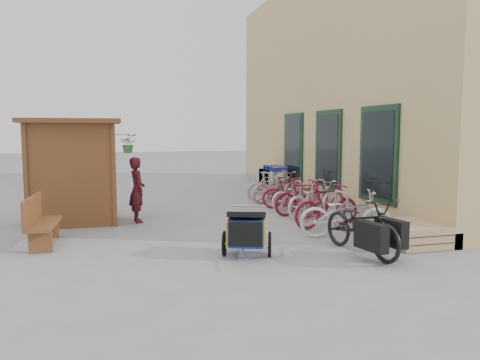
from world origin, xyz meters
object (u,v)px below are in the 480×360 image
object	(u,v)px
shopping_carts	(271,177)
bike_4	(298,195)
child_trailer	(247,229)
bike_5	(288,192)
person_kiosk	(137,190)
kiosk	(69,156)
bike_3	(302,197)
pallet_stack	(410,233)
bench	(40,221)
cargo_bike	(363,226)
bike_1	(327,206)
bike_6	(277,187)
bike_0	(346,214)
bike_7	(271,186)
bike_2	(314,199)

from	to	relation	value
shopping_carts	bike_4	size ratio (longest dim) A/B	1.14
child_trailer	bike_5	distance (m)	5.09
person_kiosk	bike_5	xyz separation A→B (m)	(4.13, 0.88, -0.32)
kiosk	bike_4	xyz separation A→B (m)	(5.75, 0.29, -1.14)
bike_3	shopping_carts	bearing A→B (deg)	-15.88
pallet_stack	bench	world-z (taller)	bench
cargo_bike	bike_4	distance (m)	4.60
bike_1	bike_6	distance (m)	3.76
bike_4	person_kiosk	bearing A→B (deg)	88.33
bike_3	bike_4	bearing A→B (deg)	-20.79
kiosk	bench	size ratio (longest dim) A/B	1.67
bike_4	bike_6	distance (m)	1.40
kiosk	bike_0	size ratio (longest dim) A/B	1.36
bike_4	bike_6	xyz separation A→B (m)	(-0.08, 1.39, 0.05)
person_kiosk	bike_7	xyz separation A→B (m)	(4.10, 2.22, -0.31)
kiosk	cargo_bike	bearing A→B (deg)	-40.23
kiosk	shopping_carts	size ratio (longest dim) A/B	1.38
shopping_carts	child_trailer	size ratio (longest dim) A/B	1.27
bike_2	bike_3	distance (m)	0.35
bike_6	bike_1	bearing A→B (deg)	157.94
shopping_carts	bike_2	size ratio (longest dim) A/B	1.05
pallet_stack	child_trailer	distance (m)	3.19
person_kiosk	bike_7	distance (m)	4.67
bike_0	person_kiosk	bearing A→B (deg)	72.82
person_kiosk	pallet_stack	bearing A→B (deg)	-135.80
bike_0	bench	bearing A→B (deg)	98.93
cargo_bike	bike_2	size ratio (longest dim) A/B	1.17
bike_0	bike_5	bearing A→B (deg)	14.74
pallet_stack	bike_2	distance (m)	3.16
cargo_bike	bike_1	distance (m)	2.23
person_kiosk	shopping_carts	bearing A→B (deg)	-58.08
pallet_stack	bike_4	distance (m)	4.20
shopping_carts	child_trailer	xyz separation A→B (m)	(-3.18, -7.63, -0.10)
child_trailer	bike_2	world-z (taller)	bike_2
bike_3	bike_7	distance (m)	2.45
bike_1	bike_3	world-z (taller)	bike_1
bike_5	bike_6	size ratio (longest dim) A/B	0.83
bike_6	bike_0	bearing A→B (deg)	157.80
bike_0	bike_1	world-z (taller)	bike_1
bike_1	bike_4	world-z (taller)	bike_1
child_trailer	bike_1	distance (m)	2.91
bench	bike_0	xyz separation A→B (m)	(5.78, -0.98, 0.01)
kiosk	bike_3	size ratio (longest dim) A/B	1.59
bike_4	cargo_bike	bearing A→B (deg)	162.35
kiosk	bike_1	size ratio (longest dim) A/B	1.51
shopping_carts	bike_0	size ratio (longest dim) A/B	0.99
bike_0	bike_3	xyz separation A→B (m)	(0.18, 2.56, -0.01)
bike_1	bike_0	bearing A→B (deg)	167.18
kiosk	bike_3	world-z (taller)	kiosk
person_kiosk	bike_6	world-z (taller)	person_kiosk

